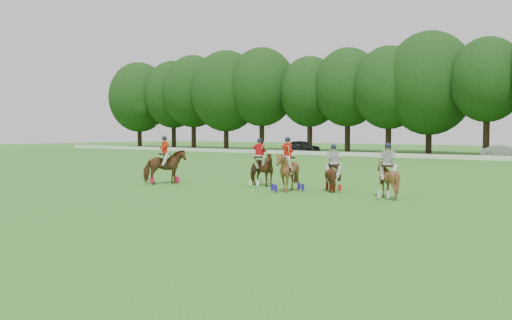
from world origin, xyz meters
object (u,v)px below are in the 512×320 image
Objects in this scene: polo_red_b at (260,169)px; polo_red_c at (288,172)px; polo_stripe_a at (333,175)px; polo_stripe_b at (388,179)px; car_left at (302,146)px; car_mid at (503,152)px; polo_red_a at (165,166)px; polo_ball at (252,191)px.

polo_red_c is at bearing -27.22° from polo_red_b.
polo_stripe_a is 0.95× the size of polo_stripe_b.
polo_red_c is at bearing -137.05° from polo_stripe_a.
car_left is 42.21m from polo_red_b.
car_mid is 36.77m from polo_red_b.
polo_stripe_b is (7.12, -0.84, -0.06)m from polo_red_b.
polo_red_a is 11.79m from polo_stripe_b.
polo_red_c reaches higher than car_left.
polo_ball is (-1.16, -38.99, -0.61)m from car_mid.
polo_stripe_a is (1.61, -36.56, 0.10)m from car_mid.
polo_red_c is 1.16× the size of polo_stripe_a.
polo_red_b is 2.77m from polo_ball.
polo_red_b reaches higher than polo_stripe_a.
polo_stripe_b is at bearing -17.58° from polo_stripe_a.
polo_red_c is (0.07, -37.99, 0.25)m from car_mid.
polo_red_c is 1.09× the size of polo_stripe_b.
polo_red_c reaches higher than polo_ball.
polo_red_a is 8.94m from polo_stripe_a.
polo_red_b reaches higher than polo_ball.
polo_red_a is (-7.08, -38.67, 0.26)m from car_mid.
car_mid is 1.32× the size of polo_red_a.
polo_red_b is (4.62, 1.98, -0.05)m from polo_red_a.
car_mid is (23.34, 0.00, -0.12)m from car_left.
polo_stripe_a is (4.07, 0.13, -0.10)m from polo_red_b.
polo_stripe_a is at bearing 41.25° from polo_ball.
car_left is 2.02× the size of polo_stripe_b.
polo_red_b reaches higher than polo_red_c.
polo_red_a is at bearing -156.75° from polo_red_b.
car_mid is at bearing -91.11° from car_left.
polo_ball is (5.92, -0.32, -0.87)m from polo_red_a.
polo_red_a reaches higher than car_mid.
polo_red_c is at bearing 38.99° from polo_ball.
polo_ball is (-5.82, -1.46, -0.76)m from polo_stripe_b.
polo_red_b is at bearing 119.45° from polo_ball.
polo_red_a reaches higher than polo_red_c.
polo_red_a is 33.44× the size of polo_ball.
polo_stripe_b is (27.99, -37.53, 0.03)m from car_left.
polo_red_b is at bearing -178.24° from polo_stripe_a.
car_mid is 1.37× the size of polo_red_b.
polo_red_b is 2.85m from polo_red_c.
car_mid is at bearing 86.16° from polo_red_b.
polo_ball is at bearing -60.55° from polo_red_b.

